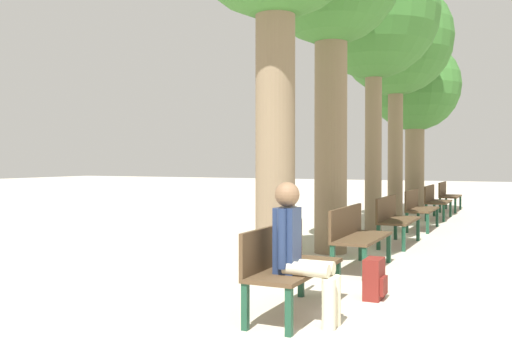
{
  "coord_description": "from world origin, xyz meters",
  "views": [
    {
      "loc": [
        0.3,
        -4.9,
        1.55
      ],
      "look_at": [
        -3.77,
        3.68,
        1.39
      ],
      "focal_mm": 40.0,
      "sensor_mm": 36.0,
      "label": 1
    }
  ],
  "objects_px": {
    "bench_row_5": "(447,194)",
    "tree_row_2": "(374,16)",
    "bench_row_0": "(287,262)",
    "bench_row_4": "(435,199)",
    "person_seated": "(299,248)",
    "backpack": "(375,279)",
    "bench_row_2": "(394,217)",
    "tree_row_4": "(415,90)",
    "bench_row_3": "(418,206)",
    "tree_row_3": "(396,41)",
    "bench_row_1": "(356,233)"
  },
  "relations": [
    {
      "from": "bench_row_0",
      "to": "tree_row_2",
      "type": "bearing_deg",
      "value": 96.59
    },
    {
      "from": "bench_row_0",
      "to": "bench_row_1",
      "type": "distance_m",
      "value": 2.59
    },
    {
      "from": "bench_row_0",
      "to": "tree_row_4",
      "type": "relative_size",
      "value": 0.3
    },
    {
      "from": "bench_row_2",
      "to": "backpack",
      "type": "xyz_separation_m",
      "value": [
        0.67,
        -4.23,
        -0.3
      ]
    },
    {
      "from": "bench_row_4",
      "to": "backpack",
      "type": "xyz_separation_m",
      "value": [
        0.67,
        -9.42,
        -0.3
      ]
    },
    {
      "from": "tree_row_2",
      "to": "bench_row_5",
      "type": "bearing_deg",
      "value": 82.79
    },
    {
      "from": "bench_row_3",
      "to": "person_seated",
      "type": "xyz_separation_m",
      "value": [
        0.24,
        -8.08,
        0.2
      ]
    },
    {
      "from": "bench_row_0",
      "to": "bench_row_5",
      "type": "relative_size",
      "value": 1.0
    },
    {
      "from": "bench_row_0",
      "to": "bench_row_3",
      "type": "xyz_separation_m",
      "value": [
        0.0,
        7.78,
        0.0
      ]
    },
    {
      "from": "bench_row_3",
      "to": "tree_row_3",
      "type": "distance_m",
      "value": 4.29
    },
    {
      "from": "bench_row_1",
      "to": "backpack",
      "type": "relative_size",
      "value": 3.31
    },
    {
      "from": "tree_row_3",
      "to": "person_seated",
      "type": "xyz_separation_m",
      "value": [
        1.03,
        -9.35,
        -3.82
      ]
    },
    {
      "from": "bench_row_1",
      "to": "bench_row_5",
      "type": "relative_size",
      "value": 1.0
    },
    {
      "from": "bench_row_5",
      "to": "person_seated",
      "type": "relative_size",
      "value": 1.12
    },
    {
      "from": "bench_row_0",
      "to": "tree_row_3",
      "type": "xyz_separation_m",
      "value": [
        -0.78,
        9.05,
        4.02
      ]
    },
    {
      "from": "tree_row_2",
      "to": "tree_row_4",
      "type": "bearing_deg",
      "value": 90.0
    },
    {
      "from": "bench_row_2",
      "to": "person_seated",
      "type": "relative_size",
      "value": 1.12
    },
    {
      "from": "tree_row_3",
      "to": "bench_row_4",
      "type": "bearing_deg",
      "value": 59.35
    },
    {
      "from": "bench_row_5",
      "to": "tree_row_2",
      "type": "height_order",
      "value": "tree_row_2"
    },
    {
      "from": "bench_row_5",
      "to": "tree_row_3",
      "type": "relative_size",
      "value": 0.25
    },
    {
      "from": "bench_row_2",
      "to": "tree_row_4",
      "type": "bearing_deg",
      "value": 96.76
    },
    {
      "from": "bench_row_0",
      "to": "tree_row_2",
      "type": "relative_size",
      "value": 0.25
    },
    {
      "from": "tree_row_3",
      "to": "person_seated",
      "type": "relative_size",
      "value": 4.46
    },
    {
      "from": "bench_row_0",
      "to": "bench_row_2",
      "type": "relative_size",
      "value": 1.0
    },
    {
      "from": "bench_row_2",
      "to": "bench_row_3",
      "type": "height_order",
      "value": "same"
    },
    {
      "from": "bench_row_1",
      "to": "bench_row_5",
      "type": "xyz_separation_m",
      "value": [
        0.0,
        10.38,
        0.0
      ]
    },
    {
      "from": "bench_row_2",
      "to": "bench_row_4",
      "type": "bearing_deg",
      "value": 90.0
    },
    {
      "from": "bench_row_4",
      "to": "bench_row_5",
      "type": "xyz_separation_m",
      "value": [
        0.0,
        2.59,
        0.0
      ]
    },
    {
      "from": "tree_row_2",
      "to": "tree_row_4",
      "type": "distance_m",
      "value": 5.11
    },
    {
      "from": "bench_row_4",
      "to": "tree_row_3",
      "type": "bearing_deg",
      "value": -120.65
    },
    {
      "from": "bench_row_1",
      "to": "bench_row_3",
      "type": "bearing_deg",
      "value": 90.0
    },
    {
      "from": "bench_row_0",
      "to": "bench_row_5",
      "type": "height_order",
      "value": "same"
    },
    {
      "from": "bench_row_2",
      "to": "backpack",
      "type": "distance_m",
      "value": 4.3
    },
    {
      "from": "bench_row_1",
      "to": "bench_row_4",
      "type": "height_order",
      "value": "same"
    },
    {
      "from": "bench_row_0",
      "to": "bench_row_2",
      "type": "xyz_separation_m",
      "value": [
        0.0,
        5.19,
        0.0
      ]
    },
    {
      "from": "bench_row_1",
      "to": "bench_row_2",
      "type": "bearing_deg",
      "value": 90.0
    },
    {
      "from": "tree_row_4",
      "to": "backpack",
      "type": "relative_size",
      "value": 11.05
    },
    {
      "from": "bench_row_0",
      "to": "tree_row_4",
      "type": "xyz_separation_m",
      "value": [
        -0.78,
        11.79,
        3.12
      ]
    },
    {
      "from": "tree_row_4",
      "to": "backpack",
      "type": "xyz_separation_m",
      "value": [
        1.45,
        -10.84,
        -3.41
      ]
    },
    {
      "from": "tree_row_4",
      "to": "backpack",
      "type": "distance_m",
      "value": 11.46
    },
    {
      "from": "bench_row_4",
      "to": "person_seated",
      "type": "relative_size",
      "value": 1.12
    },
    {
      "from": "bench_row_0",
      "to": "person_seated",
      "type": "xyz_separation_m",
      "value": [
        0.24,
        -0.3,
        0.2
      ]
    },
    {
      "from": "bench_row_0",
      "to": "bench_row_3",
      "type": "relative_size",
      "value": 1.0
    },
    {
      "from": "tree_row_3",
      "to": "bench_row_3",
      "type": "bearing_deg",
      "value": -58.38
    },
    {
      "from": "bench_row_1",
      "to": "bench_row_4",
      "type": "distance_m",
      "value": 7.78
    },
    {
      "from": "bench_row_1",
      "to": "bench_row_4",
      "type": "xyz_separation_m",
      "value": [
        0.0,
        7.78,
        0.0
      ]
    },
    {
      "from": "bench_row_4",
      "to": "backpack",
      "type": "relative_size",
      "value": 3.31
    },
    {
      "from": "bench_row_2",
      "to": "tree_row_4",
      "type": "relative_size",
      "value": 0.3
    },
    {
      "from": "bench_row_2",
      "to": "person_seated",
      "type": "distance_m",
      "value": 5.49
    },
    {
      "from": "bench_row_0",
      "to": "backpack",
      "type": "distance_m",
      "value": 1.2
    }
  ]
}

